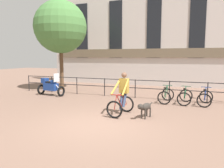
% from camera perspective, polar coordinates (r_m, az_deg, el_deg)
% --- Properties ---
extents(ground_plane, '(60.00, 60.00, 0.00)m').
position_cam_1_polar(ground_plane, '(7.70, -4.02, -10.48)').
color(ground_plane, '#7A5B4C').
extents(canal_railing, '(15.05, 0.05, 1.05)m').
position_cam_1_polar(canal_railing, '(12.36, 6.09, -0.41)').
color(canal_railing, black).
rests_on(canal_railing, ground_plane).
extents(building_facade, '(18.00, 0.72, 8.25)m').
position_cam_1_polar(building_facade, '(18.00, 11.04, 12.72)').
color(building_facade, beige).
rests_on(building_facade, ground_plane).
extents(cyclist_with_bike, '(0.83, 1.25, 1.70)m').
position_cam_1_polar(cyclist_with_bike, '(8.82, 2.67, -3.07)').
color(cyclist_with_bike, black).
rests_on(cyclist_with_bike, ground_plane).
extents(dog, '(0.44, 1.02, 0.61)m').
position_cam_1_polar(dog, '(8.40, 8.61, -6.01)').
color(dog, '#332D28').
rests_on(dog, ground_plane).
extents(parked_motorcycle, '(1.75, 0.81, 1.35)m').
position_cam_1_polar(parked_motorcycle, '(13.63, -15.75, -0.55)').
color(parked_motorcycle, black).
rests_on(parked_motorcycle, ground_plane).
extents(parked_bicycle_near_lamp, '(0.71, 1.14, 0.86)m').
position_cam_1_polar(parked_bicycle_near_lamp, '(11.44, 13.92, -2.96)').
color(parked_bicycle_near_lamp, black).
rests_on(parked_bicycle_near_lamp, ground_plane).
extents(parked_bicycle_mid_left, '(0.71, 1.14, 0.86)m').
position_cam_1_polar(parked_bicycle_mid_left, '(11.38, 18.52, -3.18)').
color(parked_bicycle_mid_left, black).
rests_on(parked_bicycle_mid_left, ground_plane).
extents(parked_bicycle_mid_right, '(0.79, 1.18, 0.86)m').
position_cam_1_polar(parked_bicycle_mid_right, '(11.38, 23.14, -3.39)').
color(parked_bicycle_mid_right, black).
rests_on(parked_bicycle_mid_right, ground_plane).
extents(tree_canalside_left, '(3.64, 3.64, 6.19)m').
position_cam_1_polar(tree_canalside_left, '(16.02, -13.32, 14.28)').
color(tree_canalside_left, brown).
rests_on(tree_canalside_left, ground_plane).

